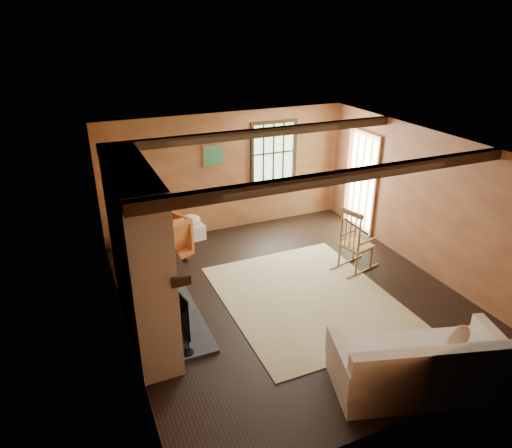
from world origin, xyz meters
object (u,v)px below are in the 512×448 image
sofa (422,368)px  armchair (158,239)px  fireplace (141,260)px  laundry_basket (191,232)px  rocking_chair (355,244)px

sofa → armchair: armchair is taller
fireplace → laundry_basket: size_ratio=4.80×
fireplace → sofa: bearing=-41.5°
sofa → armchair: (-2.14, 4.33, 0.13)m
fireplace → armchair: fireplace is taller
fireplace → laundry_basket: 3.04m
sofa → laundry_basket: sofa is taller
rocking_chair → sofa: size_ratio=0.52×
rocking_chair → sofa: bearing=146.5°
rocking_chair → sofa: (-0.90, -2.68, -0.19)m
sofa → rocking_chair: bearing=87.6°
armchair → rocking_chair: bearing=126.5°
rocking_chair → armchair: 3.46m
fireplace → rocking_chair: size_ratio=2.11×
fireplace → rocking_chair: (3.62, 0.28, -0.62)m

